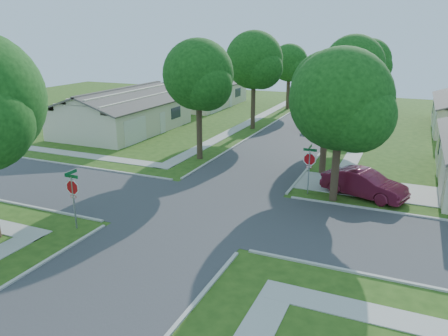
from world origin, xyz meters
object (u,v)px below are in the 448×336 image
car_curb_east (316,121)px  tree_w_near (199,78)px  stop_sign_ne (309,161)px  tree_e_far (369,63)px  house_nw_near (124,115)px  car_curb_west (309,101)px  house_nw_far (201,94)px  tree_ne_corner (342,104)px  tree_e_near (328,91)px  stop_sign_sw (73,190)px  tree_w_far (290,65)px  tree_e_mid (354,68)px  tree_w_mid (255,63)px  car_driveway (364,184)px

car_curb_east → tree_w_near: bearing=-115.6°
stop_sign_ne → tree_w_near: bearing=155.3°
tree_e_far → house_nw_near: 28.49m
tree_w_near → car_curb_west: tree_w_near is taller
house_nw_far → tree_ne_corner: bearing=-51.2°
tree_e_near → car_curb_west: bearing=104.8°
stop_sign_sw → house_nw_near: (-11.29, 19.70, -0.51)m
tree_w_far → tree_ne_corner: (11.01, -29.80, 0.09)m
tree_e_mid → tree_w_mid: tree_w_mid is taller
stop_sign_ne → house_nw_near: 23.12m
tree_w_mid → house_nw_near: size_ratio=0.70×
tree_ne_corner → car_curb_east: 20.26m
tree_e_near → car_curb_east: tree_e_near is taller
tree_w_mid → tree_ne_corner: (11.00, -16.80, -0.90)m
stop_sign_sw → tree_e_mid: size_ratio=0.32×
tree_w_far → car_driveway: size_ratio=1.64×
stop_sign_ne → tree_w_near: (-9.34, 4.31, 4.08)m
tree_ne_corner → car_curb_east: tree_ne_corner is taller
car_curb_east → tree_ne_corner: bearing=-78.0°
stop_sign_sw → tree_e_far: tree_e_far is taller
stop_sign_sw → car_driveway: size_ratio=0.61×
stop_sign_sw → car_curb_east: bearing=78.1°
tree_e_mid → car_driveway: 16.72m
stop_sign_sw → car_curb_west: bearing=87.2°
house_nw_near → car_driveway: house_nw_near is taller
tree_w_far → car_driveway: (12.47, -28.51, -4.70)m
tree_w_near → house_nw_far: bearing=116.3°
tree_w_mid → car_curb_east: (5.84, 2.20, -5.69)m
tree_e_mid → tree_w_mid: 9.40m
tree_e_near → house_nw_far: tree_e_near is taller
tree_e_far → tree_ne_corner: 29.85m
car_curb_east → car_curb_west: size_ratio=0.98×
tree_e_mid → tree_w_far: (-9.41, 13.00, -0.75)m
tree_e_mid → car_curb_east: (-3.56, 2.20, -5.45)m
stop_sign_sw → tree_w_far: size_ratio=0.37×
stop_sign_sw → tree_w_near: (0.06, 13.71, 4.08)m
house_nw_far → tree_w_mid: bearing=-44.1°
car_curb_west → tree_e_far: bearing=165.9°
tree_e_near → tree_e_mid: 12.02m
stop_sign_ne → tree_w_far: (-9.35, 29.31, 3.48)m
tree_w_far → car_driveway: tree_w_far is taller
stop_sign_ne → tree_w_mid: bearing=119.8°
tree_e_near → car_curb_west: size_ratio=1.73×
house_nw_near → tree_e_far: bearing=42.5°
tree_e_far → house_nw_far: (-20.75, -2.01, -4.46)m
tree_e_mid → car_driveway: bearing=-78.8°
stop_sign_sw → car_curb_east: stop_sign_sw is taller
stop_sign_ne → tree_e_mid: (0.06, 16.31, 4.22)m
tree_w_mid → car_driveway: (12.46, -15.51, -5.68)m
stop_sign_ne → tree_e_far: (0.05, 29.31, 3.95)m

